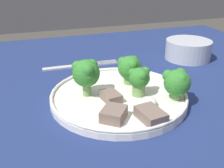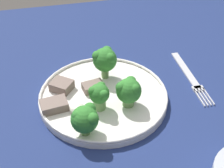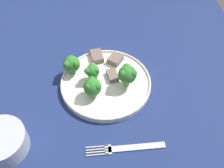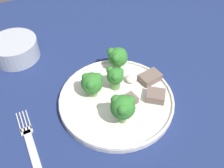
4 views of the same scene
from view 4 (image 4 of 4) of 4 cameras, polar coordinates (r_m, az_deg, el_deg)
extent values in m
cube|color=navy|center=(0.64, 2.95, -0.36)|extent=(1.11, 1.03, 0.03)
cylinder|color=brown|center=(1.40, 11.35, 7.64)|extent=(0.06, 0.06, 0.74)
cylinder|color=white|center=(0.58, 0.96, -3.68)|extent=(0.25, 0.25, 0.01)
torus|color=white|center=(0.58, 0.97, -3.11)|extent=(0.25, 0.25, 0.01)
cube|color=silver|center=(0.53, -16.43, -15.33)|extent=(0.02, 0.14, 0.00)
cube|color=silver|center=(0.57, -18.09, -9.68)|extent=(0.02, 0.02, 0.00)
cube|color=silver|center=(0.58, -17.71, -7.38)|extent=(0.00, 0.05, 0.00)
cube|color=silver|center=(0.58, -18.34, -7.59)|extent=(0.00, 0.05, 0.00)
cube|color=silver|center=(0.59, -18.97, -7.79)|extent=(0.00, 0.05, 0.00)
cube|color=silver|center=(0.59, -19.61, -7.99)|extent=(0.00, 0.05, 0.00)
cylinder|color=#B7BCC6|center=(0.73, -20.36, 7.13)|extent=(0.12, 0.12, 0.05)
cylinder|color=silver|center=(0.73, -20.30, 6.93)|extent=(0.10, 0.10, 0.04)
cylinder|color=#709E56|center=(0.64, 0.91, 4.10)|extent=(0.02, 0.02, 0.02)
sphere|color=#337F2D|center=(0.63, 0.94, 5.76)|extent=(0.05, 0.05, 0.05)
sphere|color=#337F2D|center=(0.63, 2.11, 6.87)|extent=(0.02, 0.02, 0.02)
sphere|color=#337F2D|center=(0.63, -0.15, 6.96)|extent=(0.02, 0.02, 0.02)
sphere|color=#337F2D|center=(0.61, 0.90, 5.64)|extent=(0.02, 0.02, 0.02)
cylinder|color=#709E56|center=(0.53, 2.26, -7.13)|extent=(0.02, 0.02, 0.03)
sphere|color=#337F2D|center=(0.51, 2.36, -5.08)|extent=(0.05, 0.05, 0.05)
sphere|color=#337F2D|center=(0.50, 3.89, -3.69)|extent=(0.02, 0.02, 0.02)
sphere|color=#337F2D|center=(0.50, 0.95, -3.57)|extent=(0.02, 0.02, 0.02)
sphere|color=#337F2D|center=(0.49, 2.36, -5.63)|extent=(0.02, 0.02, 0.02)
cylinder|color=#709E56|center=(0.58, -4.26, -1.55)|extent=(0.02, 0.02, 0.02)
sphere|color=#337F2D|center=(0.57, -4.40, 0.17)|extent=(0.05, 0.05, 0.05)
sphere|color=#337F2D|center=(0.56, -3.13, 1.39)|extent=(0.02, 0.02, 0.02)
sphere|color=#337F2D|center=(0.56, -5.63, 1.49)|extent=(0.02, 0.02, 0.02)
sphere|color=#337F2D|center=(0.55, -4.62, -0.14)|extent=(0.02, 0.02, 0.02)
cylinder|color=#709E56|center=(0.60, 0.69, 0.09)|extent=(0.02, 0.02, 0.02)
sphere|color=#337F2D|center=(0.58, 0.71, 1.74)|extent=(0.04, 0.04, 0.04)
sphere|color=#337F2D|center=(0.58, 1.72, 2.70)|extent=(0.02, 0.02, 0.02)
sphere|color=#337F2D|center=(0.58, -0.24, 2.78)|extent=(0.02, 0.02, 0.02)
sphere|color=#337F2D|center=(0.56, 0.67, 1.54)|extent=(0.02, 0.02, 0.02)
cube|color=#756056|center=(0.58, 9.46, -2.53)|extent=(0.05, 0.05, 0.02)
cube|color=#756056|center=(0.57, 3.42, -3.69)|extent=(0.05, 0.03, 0.02)
cube|color=#756056|center=(0.62, 8.28, 1.44)|extent=(0.05, 0.04, 0.02)
ellipsoid|color=silver|center=(0.61, 4.20, 1.21)|extent=(0.03, 0.03, 0.02)
camera|label=1|loc=(0.65, 44.79, 13.74)|focal=42.00mm
camera|label=2|loc=(0.83, -10.95, 43.26)|focal=50.00mm
camera|label=3|loc=(0.48, -83.90, 27.94)|focal=42.00mm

